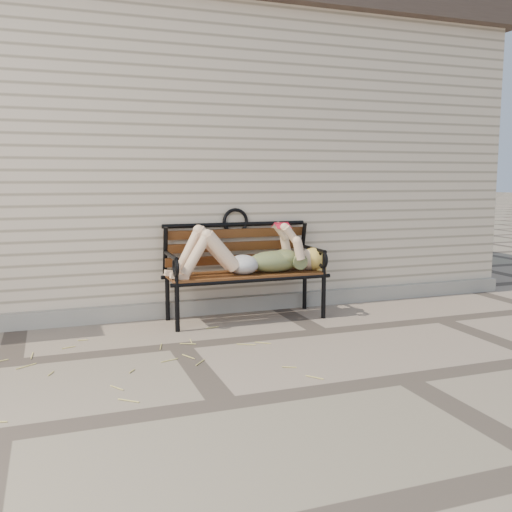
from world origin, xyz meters
name	(u,v)px	position (x,y,z in m)	size (l,w,h in m)	color
ground	(179,346)	(0.00, 0.00, 0.00)	(80.00, 80.00, 0.00)	#78685C
house_wall	(126,164)	(0.00, 3.00, 1.50)	(8.00, 4.00, 3.00)	beige
house_roof	(122,27)	(0.00, 3.00, 3.15)	(8.30, 4.30, 0.30)	#483C33
foundation_strip	(157,310)	(0.00, 0.97, 0.07)	(8.00, 0.10, 0.15)	gray
garden_bench	(243,257)	(0.78, 0.75, 0.58)	(1.60, 0.64, 1.04)	black
reading_woman	(248,255)	(0.80, 0.62, 0.62)	(1.51, 0.34, 0.48)	#0A3249
straw_scatter	(95,372)	(-0.68, -0.43, 0.01)	(2.99, 1.62, 0.01)	tan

